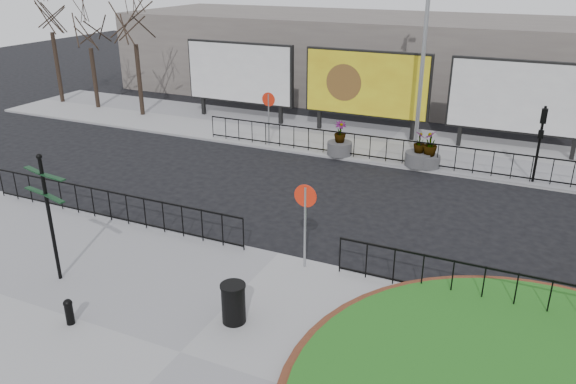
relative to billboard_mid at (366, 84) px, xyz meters
The scene contains 23 objects.
ground 13.31m from the billboard_mid, 83.40° to the right, with size 90.00×90.00×0.00m, color black.
pavement_near 18.21m from the billboard_mid, 85.23° to the right, with size 30.00×10.00×0.12m, color gray.
pavement_far 3.10m from the billboard_mid, 32.94° to the right, with size 44.00×6.00×0.12m, color gray.
railing_near_left 14.15m from the billboard_mid, 108.73° to the right, with size 10.00×0.10×1.10m, color black, non-canonical shape.
railing_near_right 15.62m from the billboard_mid, 58.92° to the right, with size 9.00×0.10×1.10m, color black, non-canonical shape.
railing_far 4.84m from the billboard_mid, 55.75° to the right, with size 18.00×0.10×1.10m, color black, non-canonical shape.
speed_sign_far 5.04m from the billboard_mid, 134.46° to the right, with size 0.64×0.07×2.47m.
speed_sign_near 13.62m from the billboard_mid, 79.41° to the right, with size 0.64×0.07×2.47m.
billboard_left 7.00m from the billboard_mid, behind, with size 6.20×0.31×4.10m.
billboard_mid is the anchor object (origin of this frame).
billboard_right 7.00m from the billboard_mid, ahead, with size 6.20×0.31×4.10m.
lamp_post 4.23m from the billboard_mid, 33.25° to the right, with size 0.74×0.18×9.23m.
signal_pole_a 8.80m from the billboard_mid, 24.42° to the right, with size 0.22×0.26×3.00m.
tree_left 12.63m from the billboard_mid, behind, with size 2.00×2.00×7.00m, color #2D2119, non-canonical shape.
tree_mid 16.05m from the billboard_mid, behind, with size 2.00×2.00×6.20m, color #2D2119, non-canonical shape.
tree_far 19.07m from the billboard_mid, behind, with size 2.00×2.00×7.50m, color #2D2119, non-canonical shape.
building_backdrop 9.15m from the billboard_mid, 80.57° to the left, with size 40.00×10.00×5.00m, color #665E59.
fingerpost_sign 17.04m from the billboard_mid, 101.04° to the right, with size 1.66×0.60×3.55m.
bollard 18.35m from the billboard_mid, 94.63° to the right, with size 0.21×0.21×0.66m.
litter_bin 16.71m from the billboard_mid, 83.08° to the right, with size 0.61×0.61×1.01m.
planter_a 4.09m from the billboard_mid, 90.00° to the right, with size 1.10×1.10×1.51m.
planter_b 5.39m from the billboard_mid, 45.58° to the right, with size 1.10×1.10×1.46m.
planter_c 5.63m from the billboard_mid, 42.25° to the right, with size 0.96×0.96×1.56m.
Camera 1 is at (6.35, -13.15, 8.04)m, focal length 35.00 mm.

